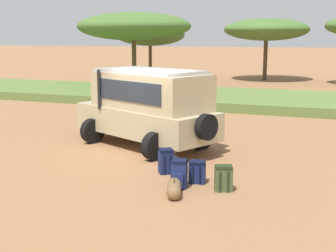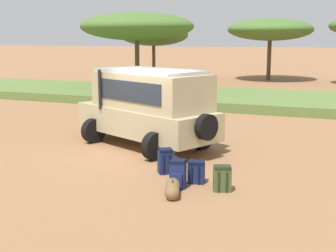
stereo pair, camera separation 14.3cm
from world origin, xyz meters
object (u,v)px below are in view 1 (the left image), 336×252
at_px(acacia_tree_left_mid, 134,27).
at_px(acacia_tree_centre_back, 266,30).
at_px(safari_vehicle, 147,106).
at_px(backpack_near_rear_wheel, 197,172).
at_px(acacia_tree_far_left, 150,35).
at_px(backpack_beside_front_wheel, 166,161).
at_px(backpack_cluster_center, 179,174).
at_px(backpack_outermost, 223,178).
at_px(duffel_bag_soft_canvas, 174,189).
at_px(duffel_bag_low_black_case, 171,158).

bearing_deg(acacia_tree_left_mid, acacia_tree_centre_back, 61.92).
relative_size(acacia_tree_left_mid, acacia_tree_centre_back, 1.00).
relative_size(safari_vehicle, backpack_near_rear_wheel, 9.99).
height_order(safari_vehicle, acacia_tree_far_left, acacia_tree_far_left).
height_order(backpack_beside_front_wheel, backpack_near_rear_wheel, backpack_beside_front_wheel).
relative_size(backpack_cluster_center, backpack_outermost, 1.12).
bearing_deg(backpack_outermost, acacia_tree_centre_back, 98.12).
distance_m(backpack_outermost, acacia_tree_far_left, 27.00).
height_order(backpack_beside_front_wheel, acacia_tree_centre_back, acacia_tree_centre_back).
xyz_separation_m(safari_vehicle, acacia_tree_left_mid, (-6.89, 13.49, 2.78)).
bearing_deg(acacia_tree_far_left, duffel_bag_soft_canvas, -65.36).
bearing_deg(duffel_bag_low_black_case, acacia_tree_left_mid, 118.74).
xyz_separation_m(backpack_beside_front_wheel, acacia_tree_far_left, (-10.47, 23.05, 3.29)).
xyz_separation_m(duffel_bag_low_black_case, acacia_tree_centre_back, (-2.15, 26.77, 3.86)).
xyz_separation_m(backpack_cluster_center, acacia_tree_centre_back, (-3.06, 28.63, 3.70)).
xyz_separation_m(backpack_near_rear_wheel, duffel_bag_soft_canvas, (-0.19, -1.06, -0.11)).
bearing_deg(backpack_beside_front_wheel, backpack_near_rear_wheel, -25.23).
bearing_deg(duffel_bag_low_black_case, acacia_tree_far_left, 114.86).
xyz_separation_m(backpack_near_rear_wheel, backpack_outermost, (0.73, -0.35, 0.02)).
height_order(backpack_cluster_center, duffel_bag_soft_canvas, backpack_cluster_center).
height_order(backpack_outermost, duffel_bag_soft_canvas, backpack_outermost).
xyz_separation_m(backpack_near_rear_wheel, acacia_tree_left_mid, (-9.52, 16.52, 3.82)).
xyz_separation_m(backpack_near_rear_wheel, duffel_bag_low_black_case, (-1.19, 1.34, -0.10)).
distance_m(safari_vehicle, acacia_tree_centre_back, 25.24).
height_order(safari_vehicle, backpack_near_rear_wheel, safari_vehicle).
bearing_deg(backpack_cluster_center, acacia_tree_centre_back, 96.11).
bearing_deg(acacia_tree_left_mid, duffel_bag_soft_canvas, -62.06).
distance_m(backpack_beside_front_wheel, backpack_near_rear_wheel, 1.10).
height_order(backpack_near_rear_wheel, duffel_bag_low_black_case, backpack_near_rear_wheel).
height_order(safari_vehicle, duffel_bag_low_black_case, safari_vehicle).
relative_size(backpack_beside_front_wheel, acacia_tree_far_left, 0.12).
bearing_deg(backpack_cluster_center, duffel_bag_soft_canvas, -81.68).
distance_m(duffel_bag_low_black_case, acacia_tree_left_mid, 17.76).
bearing_deg(acacia_tree_left_mid, backpack_cluster_center, -61.52).
xyz_separation_m(backpack_cluster_center, acacia_tree_far_left, (-11.20, 24.04, 3.28)).
bearing_deg(backpack_cluster_center, backpack_outermost, 9.77).
bearing_deg(backpack_near_rear_wheel, backpack_cluster_center, -117.52).
xyz_separation_m(backpack_beside_front_wheel, acacia_tree_left_mid, (-8.52, 16.06, 3.77)).
bearing_deg(acacia_tree_left_mid, duffel_bag_low_black_case, -61.26).
xyz_separation_m(backpack_cluster_center, acacia_tree_left_mid, (-9.25, 17.04, 3.75)).
relative_size(safari_vehicle, backpack_outermost, 9.13).
distance_m(backpack_near_rear_wheel, duffel_bag_low_black_case, 1.79).
distance_m(backpack_beside_front_wheel, acacia_tree_centre_back, 27.99).
height_order(safari_vehicle, backpack_outermost, safari_vehicle).
distance_m(backpack_cluster_center, acacia_tree_left_mid, 19.75).
height_order(duffel_bag_low_black_case, acacia_tree_far_left, acacia_tree_far_left).
xyz_separation_m(duffel_bag_soft_canvas, acacia_tree_left_mid, (-9.33, 17.59, 3.92)).
bearing_deg(acacia_tree_centre_back, backpack_cluster_center, -83.89).
distance_m(safari_vehicle, backpack_outermost, 4.87).
bearing_deg(acacia_tree_left_mid, backpack_outermost, -58.73).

